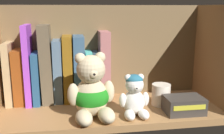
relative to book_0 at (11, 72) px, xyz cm
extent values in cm
cube|color=#9E7042|center=(30.57, -10.39, -10.78)|extent=(66.19, 26.10, 2.00)
cube|color=brown|center=(30.57, 3.26, 4.66)|extent=(68.59, 1.20, 32.88)
cube|color=#9E7042|center=(64.47, -10.39, 4.66)|extent=(1.60, 28.50, 32.88)
cube|color=tan|center=(0.00, 0.00, 0.00)|extent=(2.05, 12.49, 19.56)
cube|color=brown|center=(3.05, 0.00, -1.12)|extent=(3.34, 12.00, 17.33)
cube|color=purple|center=(5.99, 0.00, 2.71)|extent=(1.81, 14.62, 24.98)
cube|color=navy|center=(8.30, 0.00, -1.58)|extent=(2.09, 13.87, 16.39)
cube|color=brown|center=(11.46, 0.00, 2.69)|extent=(4.02, 12.75, 25.00)
cube|color=slate|center=(14.93, 0.00, 0.26)|extent=(2.73, 11.35, 20.09)
cube|color=brown|center=(18.15, 0.00, 0.89)|extent=(2.98, 12.44, 21.34)
cube|color=#385876|center=(21.70, 0.00, 0.89)|extent=(3.41, 13.83, 21.33)
cube|color=#4EBEB0|center=(24.84, 0.00, -1.71)|extent=(2.14, 10.23, 16.14)
cube|color=#394C5E|center=(27.16, 0.00, -1.82)|extent=(1.94, 10.26, 15.94)
cube|color=#AA6464|center=(30.04, 0.00, 1.53)|extent=(3.27, 10.83, 22.61)
ellipsoid|color=beige|center=(24.42, -15.76, -4.24)|extent=(9.41, 8.64, 11.08)
sphere|color=beige|center=(24.49, -16.31, 3.91)|extent=(7.88, 7.88, 7.88)
sphere|color=beige|center=(21.68, -16.11, 6.98)|extent=(2.95, 2.95, 2.95)
sphere|color=beige|center=(27.15, -15.40, 6.98)|extent=(2.95, 2.95, 2.95)
sphere|color=beige|center=(24.85, -19.08, 3.43)|extent=(2.95, 2.95, 2.95)
sphere|color=black|center=(24.99, -20.10, 3.51)|extent=(1.03, 1.03, 1.03)
ellipsoid|color=beige|center=(22.08, -21.37, -7.81)|extent=(5.35, 7.90, 3.94)
ellipsoid|color=beige|center=(28.12, -20.58, -7.81)|extent=(5.35, 7.90, 3.94)
ellipsoid|color=beige|center=(19.55, -16.95, -2.86)|extent=(3.59, 3.59, 6.40)
ellipsoid|color=beige|center=(29.43, -15.66, -2.86)|extent=(3.59, 3.59, 6.40)
ellipsoid|color=#1B7D19|center=(24.42, -15.76, -3.96)|extent=(10.19, 9.41, 7.75)
ellipsoid|color=white|center=(36.56, -16.51, -6.15)|extent=(6.17, 5.67, 7.26)
sphere|color=white|center=(36.56, -16.87, -0.81)|extent=(5.17, 5.17, 5.17)
sphere|color=white|center=(34.75, -16.52, 1.21)|extent=(1.94, 1.94, 1.94)
sphere|color=white|center=(38.36, -16.50, 1.21)|extent=(1.94, 1.94, 1.94)
sphere|color=white|center=(36.57, -18.70, -1.12)|extent=(1.94, 1.94, 1.94)
sphere|color=black|center=(36.57, -19.38, -1.06)|extent=(0.68, 0.68, 0.68)
ellipsoid|color=white|center=(34.58, -19.97, -8.49)|extent=(2.93, 4.86, 2.58)
ellipsoid|color=white|center=(38.57, -19.94, -8.49)|extent=(2.93, 4.86, 2.58)
ellipsoid|color=white|center=(33.29, -16.89, -5.24)|extent=(2.11, 2.11, 4.20)
ellipsoid|color=white|center=(39.83, -16.85, -5.24)|extent=(2.11, 2.11, 4.20)
ellipsoid|color=#286580|center=(36.56, -16.51, 0.62)|extent=(4.91, 4.91, 2.84)
cylinder|color=silver|center=(46.80, -10.32, -6.43)|extent=(5.80, 5.80, 6.70)
cube|color=#38332D|center=(51.20, -17.65, -7.37)|extent=(11.04, 7.48, 4.82)
cube|color=gold|center=(51.20, -21.47, -6.77)|extent=(9.39, 0.16, 1.35)
camera|label=1|loc=(19.52, -84.72, 20.05)|focal=41.69mm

